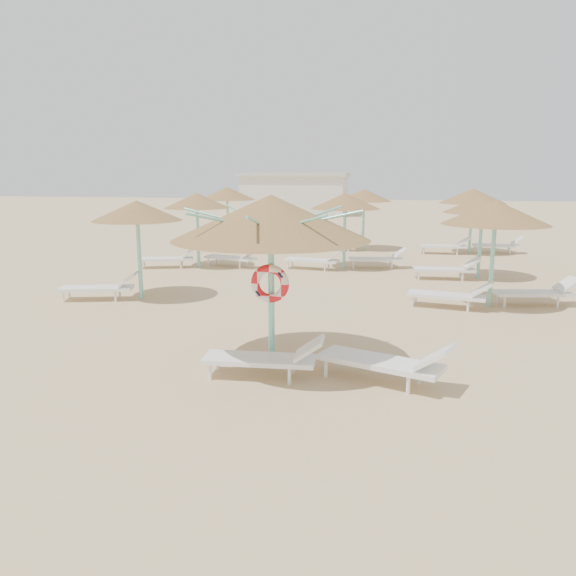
# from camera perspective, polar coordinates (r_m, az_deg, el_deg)

# --- Properties ---
(ground) EXTENTS (120.00, 120.00, 0.00)m
(ground) POSITION_cam_1_polar(r_m,az_deg,el_deg) (9.97, -1.83, -8.15)
(ground) COLOR tan
(ground) RESTS_ON ground
(main_palapa) EXTENTS (3.37, 3.37, 3.02)m
(main_palapa) POSITION_cam_1_polar(r_m,az_deg,el_deg) (9.48, -1.75, 7.11)
(main_palapa) COLOR #7CD8C4
(main_palapa) RESTS_ON ground
(lounger_main_a) EXTENTS (2.04, 0.71, 0.73)m
(lounger_main_a) POSITION_cam_1_polar(r_m,az_deg,el_deg) (9.43, -2.11, -7.10)
(lounger_main_a) COLOR white
(lounger_main_a) RESTS_ON ground
(lounger_main_b) EXTENTS (2.27, 1.37, 0.79)m
(lounger_main_b) POSITION_cam_1_polar(r_m,az_deg,el_deg) (9.30, 10.16, -7.36)
(lounger_main_b) COLOR white
(lounger_main_b) RESTS_ON ground
(palapa_field) EXTENTS (18.84, 14.42, 2.70)m
(palapa_field) POSITION_cam_1_polar(r_m,az_deg,el_deg) (19.36, 11.45, 8.26)
(palapa_field) COLOR #7CD8C4
(palapa_field) RESTS_ON ground
(service_hut) EXTENTS (8.40, 4.40, 3.25)m
(service_hut) POSITION_cam_1_polar(r_m,az_deg,el_deg) (44.91, 0.70, 9.56)
(service_hut) COLOR silver
(service_hut) RESTS_ON ground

